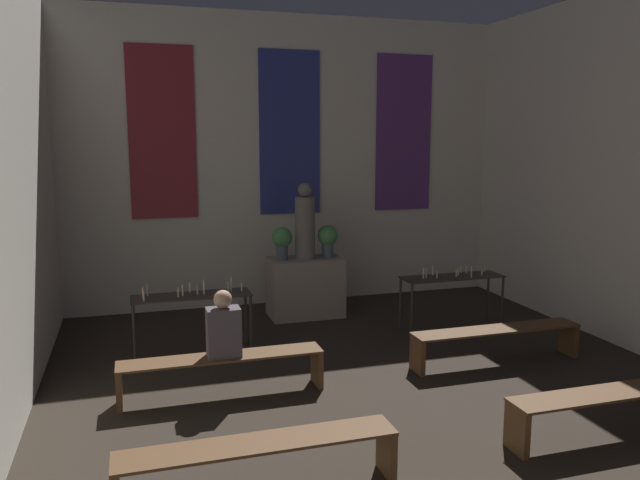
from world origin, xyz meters
name	(u,v)px	position (x,y,z in m)	size (l,w,h in m)	color
wall_back	(289,160)	(0.00, 11.50, 2.42)	(7.60, 0.16, 4.79)	silver
altar	(305,287)	(0.00, 10.51, 0.47)	(1.14, 0.67, 0.93)	gray
statue	(305,224)	(0.00, 10.51, 1.47)	(0.31, 0.31, 1.18)	slate
flower_vase_left	(282,240)	(-0.37, 10.51, 1.23)	(0.32, 0.32, 0.51)	#4C5666
flower_vase_right	(328,238)	(0.37, 10.51, 1.23)	(0.32, 0.32, 0.51)	#4C5666
candle_rack_left	(192,302)	(-1.89, 9.23, 0.70)	(1.52, 0.45, 0.98)	#332D28
candle_rack_right	(452,282)	(1.89, 9.23, 0.70)	(1.52, 0.45, 0.97)	#332D28
pew_third_left	(259,456)	(-1.71, 5.74, 0.34)	(2.22, 0.36, 0.45)	brown
pew_third_right	(617,402)	(1.71, 5.74, 0.34)	(2.22, 0.36, 0.45)	brown
pew_back_left	(222,366)	(-1.71, 7.76, 0.34)	(2.22, 0.36, 0.45)	brown
pew_back_right	(496,337)	(1.71, 7.76, 0.34)	(2.22, 0.36, 0.45)	brown
person_seated	(224,327)	(-1.69, 7.76, 0.77)	(0.36, 0.24, 0.73)	#564C56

